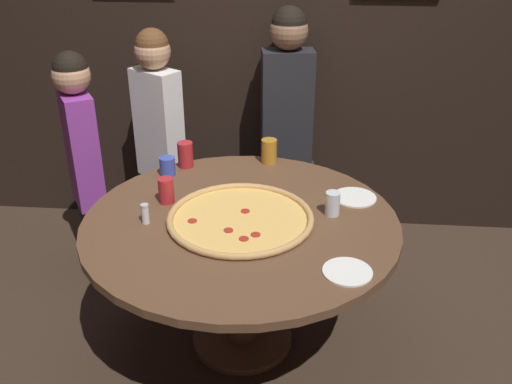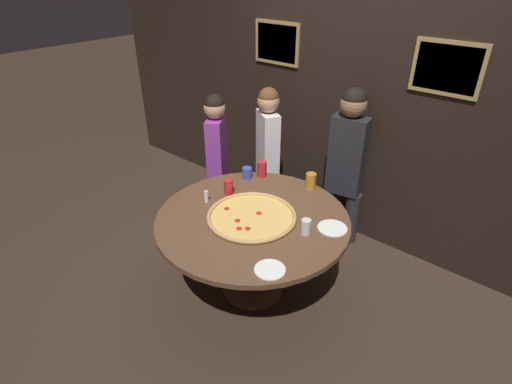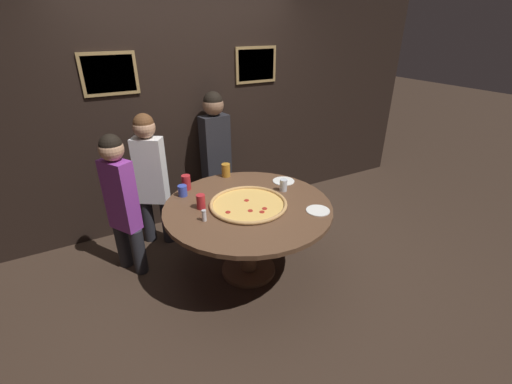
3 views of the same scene
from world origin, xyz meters
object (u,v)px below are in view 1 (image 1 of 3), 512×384
object	(u,v)px
drink_cup_far_left	(333,204)
drink_cup_beside_pizza	(166,190)
white_plate_beside_cup	(354,197)
diner_far_right	(287,114)
giant_pizza	(240,218)
drink_cup_near_right	(269,151)
white_plate_far_back	(347,272)
condiment_shaker	(145,214)
diner_centre_back	(83,155)
drink_cup_by_shaker	(168,166)
diner_side_right	(159,129)
drink_cup_near_left	(185,155)
dining_table	(241,245)

from	to	relation	value
drink_cup_far_left	drink_cup_beside_pizza	bearing A→B (deg)	176.28
white_plate_beside_cup	diner_far_right	size ratio (longest dim) A/B	0.14
giant_pizza	drink_cup_near_right	xyz separation A→B (m)	(0.09, 0.68, 0.06)
white_plate_beside_cup	diner_far_right	distance (m)	0.95
diner_far_right	white_plate_far_back	bearing A→B (deg)	92.83
drink_cup_beside_pizza	condiment_shaker	distance (m)	0.22
white_plate_beside_cup	diner_centre_back	world-z (taller)	diner_centre_back
drink_cup_far_left	drink_cup_by_shaker	world-z (taller)	drink_cup_far_left
drink_cup_near_right	diner_side_right	world-z (taller)	diner_side_right
drink_cup_beside_pizza	condiment_shaker	size ratio (longest dim) A/B	1.34
drink_cup_near_right	condiment_shaker	world-z (taller)	drink_cup_near_right
white_plate_far_back	diner_side_right	world-z (taller)	diner_side_right
drink_cup_near_left	diner_side_right	bearing A→B (deg)	122.17
dining_table	white_plate_far_back	xyz separation A→B (m)	(0.48, -0.39, 0.14)
giant_pizza	diner_far_right	distance (m)	1.16
drink_cup_beside_pizza	condiment_shaker	xyz separation A→B (m)	(-0.05, -0.21, -0.02)
white_plate_far_back	condiment_shaker	distance (m)	0.97
giant_pizza	diner_far_right	world-z (taller)	diner_far_right
drink_cup_beside_pizza	drink_cup_near_right	bearing A→B (deg)	47.99
white_plate_beside_cup	diner_centre_back	distance (m)	1.56
white_plate_far_back	diner_centre_back	bearing A→B (deg)	145.95
giant_pizza	drink_cup_near_left	world-z (taller)	drink_cup_near_left
drink_cup_far_left	white_plate_beside_cup	size ratio (longest dim) A/B	0.53
drink_cup_far_left	drink_cup_beside_pizza	size ratio (longest dim) A/B	0.90
drink_cup_far_left	drink_cup_beside_pizza	xyz separation A→B (m)	(-0.81, 0.05, 0.01)
diner_far_right	drink_cup_near_right	bearing A→B (deg)	71.43
drink_cup_beside_pizza	condiment_shaker	bearing A→B (deg)	-103.86
drink_cup_beside_pizza	diner_centre_back	bearing A→B (deg)	142.49
drink_cup_by_shaker	diner_side_right	distance (m)	0.54
drink_cup_by_shaker	condiment_shaker	distance (m)	0.52
white_plate_beside_cup	diner_side_right	world-z (taller)	diner_side_right
dining_table	diner_far_right	distance (m)	1.17
giant_pizza	diner_far_right	xyz separation A→B (m)	(0.17, 1.14, 0.12)
drink_cup_near_left	white_plate_far_back	distance (m)	1.28
diner_side_right	diner_far_right	size ratio (longest dim) A/B	0.93
drink_cup_far_left	white_plate_far_back	distance (m)	0.48
drink_cup_by_shaker	white_plate_far_back	distance (m)	1.25
dining_table	white_plate_far_back	size ratio (longest dim) A/B	7.35
giant_pizza	diner_side_right	distance (m)	1.15
diner_centre_back	diner_far_right	distance (m)	1.27
diner_centre_back	drink_cup_by_shaker	bearing A→B (deg)	-136.50
drink_cup_near_left	diner_centre_back	bearing A→B (deg)	177.66
drink_cup_far_left	drink_cup_near_left	xyz separation A→B (m)	(-0.80, 0.48, 0.01)
condiment_shaker	dining_table	bearing A→B (deg)	8.98
giant_pizza	drink_cup_near_left	distance (m)	0.69
dining_table	drink_cup_near_left	bearing A→B (deg)	123.27
condiment_shaker	diner_centre_back	bearing A→B (deg)	129.14
diner_side_right	diner_centre_back	bearing A→B (deg)	78.58
condiment_shaker	diner_far_right	world-z (taller)	diner_far_right
dining_table	white_plate_beside_cup	distance (m)	0.63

